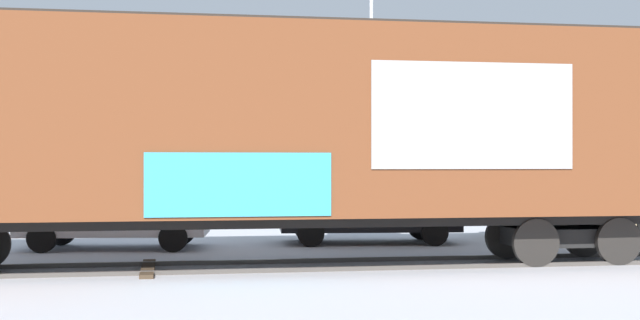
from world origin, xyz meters
TOP-DOWN VIEW (x-y plane):
  - ground_plane at (0.00, 0.00)m, footprint 260.00×260.00m
  - track at (-3.14, 0.19)m, footprint 59.94×6.31m
  - freight_car at (-0.65, -0.00)m, footprint 17.37×4.08m
  - flagpole at (5.42, 11.51)m, footprint 1.66×0.51m
  - hillside at (-0.07, 72.56)m, footprint 130.16×34.69m
  - parked_car_white at (-3.33, 4.53)m, footprint 4.51×2.66m
  - parked_car_black at (2.76, 4.40)m, footprint 4.61×2.58m
  - parked_car_tan at (8.72, 4.83)m, footprint 4.65×2.12m

SIDE VIEW (x-z plane):
  - ground_plane at x=0.00m, z-range 0.00..0.00m
  - track at x=-3.14m, z-range 0.00..0.08m
  - parked_car_tan at x=8.72m, z-range 0.01..1.59m
  - parked_car_black at x=2.76m, z-range 0.00..1.71m
  - parked_car_white at x=-3.33m, z-range 0.01..1.70m
  - freight_car at x=-0.65m, z-range 0.30..5.04m
  - hillside at x=-0.07m, z-range -2.37..12.31m
  - flagpole at x=5.42m, z-range 1.32..10.74m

